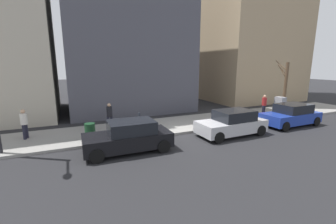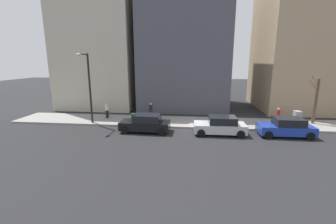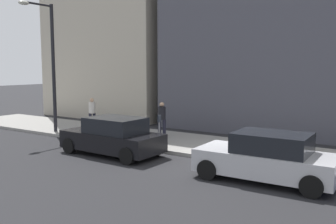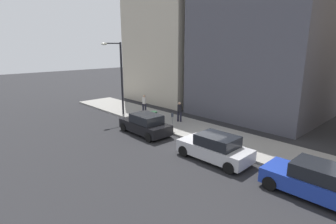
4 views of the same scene
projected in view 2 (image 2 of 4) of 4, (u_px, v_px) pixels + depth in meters
ground_plane at (194, 129)px, 20.22m from camera, size 120.00×120.00×0.00m
sidewalk at (194, 122)px, 22.14m from camera, size 4.00×36.00×0.15m
parked_car_blue at (286, 127)px, 18.11m from camera, size 1.98×4.23×1.52m
parked_car_silver at (220, 126)px, 18.58m from camera, size 2.00×4.24×1.52m
parked_car_black at (146, 123)px, 19.26m from camera, size 2.00×4.24×1.52m
parking_meter at (161, 116)px, 20.77m from camera, size 0.14×0.10×1.35m
utility_box at (297, 119)px, 20.30m from camera, size 0.83×0.61×1.43m
streetlamp at (88, 83)px, 20.65m from camera, size 1.97×0.32×6.50m
bare_tree at (316, 100)px, 21.05m from camera, size 1.45×0.73×4.43m
trash_bin at (134, 118)px, 21.57m from camera, size 0.56×0.56×0.90m
pedestrian_near_meter at (278, 115)px, 20.59m from camera, size 0.36×0.38×1.66m
pedestrian_midblock at (151, 110)px, 22.93m from camera, size 0.36×0.39×1.66m
pedestrian_far_corner at (107, 109)px, 23.33m from camera, size 0.39×0.36×1.66m
office_tower_left at (311, 5)px, 26.57m from camera, size 10.73×10.73×24.82m
office_block_center at (185, 48)px, 29.19m from camera, size 10.69×10.69×15.30m
office_tower_right at (102, 43)px, 29.65m from camera, size 9.52×9.52×16.55m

